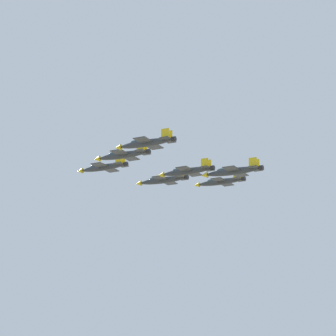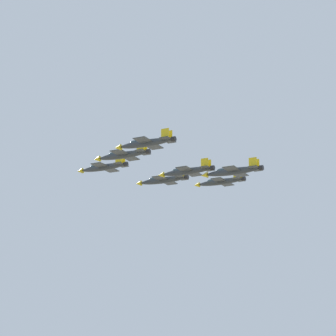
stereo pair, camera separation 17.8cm
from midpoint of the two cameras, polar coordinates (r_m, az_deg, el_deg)
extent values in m
ellipsoid|color=#2D3338|center=(233.44, -5.02, 0.04)|extent=(2.85, 15.91, 2.04)
cone|color=gold|center=(238.21, -6.80, -0.24)|extent=(1.83, 2.12, 1.73)
ellipsoid|color=#334751|center=(235.50, -5.73, 0.11)|extent=(1.66, 2.79, 1.19)
cube|color=#2D3338|center=(232.99, -4.85, 0.04)|extent=(11.48, 4.19, 0.20)
cube|color=gold|center=(228.93, -5.54, 0.36)|extent=(0.96, 3.29, 0.24)
cube|color=gold|center=(237.13, -4.19, -0.25)|extent=(0.96, 3.29, 0.24)
cube|color=#2D3338|center=(230.01, -3.63, 0.25)|extent=(5.55, 2.76, 0.20)
cube|color=gold|center=(229.75, -3.82, 0.66)|extent=(0.39, 2.27, 2.94)
cube|color=gold|center=(231.41, -3.56, 0.53)|extent=(0.39, 2.27, 2.94)
cylinder|color=black|center=(229.14, -3.26, 0.31)|extent=(1.48, 1.20, 1.42)
ellipsoid|color=#2D3338|center=(215.41, -3.50, 0.99)|extent=(2.53, 15.99, 2.05)
cone|color=gold|center=(219.85, -5.50, 0.68)|extent=(1.80, 2.10, 1.74)
ellipsoid|color=#334751|center=(217.35, -4.29, 1.06)|extent=(1.62, 2.78, 1.19)
cube|color=#2D3338|center=(214.99, -3.31, 0.99)|extent=(11.48, 3.98, 0.20)
cube|color=gold|center=(210.80, -4.01, 1.37)|extent=(0.90, 3.30, 0.25)
cube|color=gold|center=(219.26, -2.64, 0.66)|extent=(0.90, 3.30, 0.25)
cube|color=#2D3338|center=(212.25, -1.93, 1.23)|extent=(5.54, 2.67, 0.20)
cube|color=gold|center=(211.98, -2.14, 1.67)|extent=(0.34, 2.28, 2.96)
cube|color=gold|center=(213.69, -1.87, 1.53)|extent=(0.34, 2.28, 2.96)
cylinder|color=black|center=(211.46, -1.52, 1.29)|extent=(1.47, 1.18, 1.43)
ellipsoid|color=#2D3338|center=(235.89, -0.39, -0.96)|extent=(2.52, 16.02, 2.05)
cone|color=gold|center=(239.94, -2.28, -1.21)|extent=(1.80, 2.10, 1.74)
ellipsoid|color=#334751|center=(237.66, -1.14, -0.88)|extent=(1.62, 2.78, 1.20)
cube|color=#2D3338|center=(235.51, -0.22, -0.96)|extent=(11.51, 3.98, 0.21)
cube|color=gold|center=(231.12, -0.79, -0.66)|extent=(0.89, 3.31, 0.25)
cube|color=gold|center=(239.96, 0.34, -1.23)|extent=(0.89, 3.31, 0.25)
cube|color=#2D3338|center=(233.01, 1.08, -0.77)|extent=(5.55, 2.67, 0.21)
cube|color=gold|center=(232.65, 0.90, -0.37)|extent=(0.34, 2.29, 2.96)
cube|color=gold|center=(234.43, 1.11, -0.49)|extent=(0.34, 2.29, 2.96)
cylinder|color=black|center=(232.29, 1.46, -0.72)|extent=(1.47, 1.18, 1.44)
ellipsoid|color=#2D3338|center=(197.41, -1.70, 1.92)|extent=(2.37, 15.65, 2.01)
cone|color=gold|center=(201.47, -3.88, 1.58)|extent=(1.75, 2.05, 1.71)
ellipsoid|color=#334751|center=(199.21, -2.57, 1.99)|extent=(1.57, 2.71, 1.17)
cube|color=#2D3338|center=(197.03, -1.50, 1.92)|extent=(11.23, 3.83, 0.20)
cube|color=gold|center=(192.85, -2.19, 2.35)|extent=(0.85, 3.23, 0.24)
cube|color=gold|center=(201.28, -0.83, 1.55)|extent=(0.85, 3.23, 0.24)
cube|color=#2D3338|center=(194.55, 0.01, 2.19)|extent=(5.41, 2.58, 0.20)
cube|color=gold|center=(194.29, -0.21, 2.66)|extent=(0.32, 2.24, 2.90)
cube|color=gold|center=(195.99, 0.06, 2.50)|extent=(0.32, 2.24, 2.90)
cylinder|color=black|center=(193.84, 0.46, 2.26)|extent=(1.43, 1.15, 1.40)
ellipsoid|color=#2D3338|center=(240.83, 4.10, -1.08)|extent=(2.89, 15.62, 2.00)
cone|color=gold|center=(244.38, 2.25, -1.33)|extent=(1.81, 2.09, 1.70)
ellipsoid|color=#334751|center=(242.39, 3.36, -1.01)|extent=(1.65, 2.74, 1.16)
cube|color=#2D3338|center=(240.49, 4.27, -1.08)|extent=(11.28, 4.19, 0.20)
cube|color=gold|center=(236.11, 3.77, -0.80)|extent=(0.96, 3.23, 0.24)
cube|color=gold|center=(244.93, 4.75, -1.33)|extent=(0.96, 3.23, 0.24)
cube|color=#2D3338|center=(238.32, 5.53, -0.88)|extent=(5.46, 2.74, 0.20)
cube|color=gold|center=(237.93, 5.35, -0.50)|extent=(0.39, 2.23, 2.88)
cube|color=gold|center=(239.71, 5.54, -0.62)|extent=(0.39, 2.23, 2.88)
cylinder|color=black|center=(237.70, 5.90, -0.83)|extent=(1.46, 1.19, 1.40)
ellipsoid|color=#2D3338|center=(218.18, 1.49, -0.27)|extent=(2.76, 15.80, 2.02)
cone|color=gold|center=(222.04, -0.53, -0.55)|extent=(1.81, 2.10, 1.72)
ellipsoid|color=#334751|center=(219.87, 0.68, -0.19)|extent=(1.64, 2.76, 1.18)
cube|color=#2D3338|center=(217.81, 1.68, -0.27)|extent=(11.39, 4.12, 0.20)
cube|color=gold|center=(213.47, 1.08, 0.07)|extent=(0.94, 3.27, 0.24)
cube|color=gold|center=(222.21, 2.25, -0.57)|extent=(0.94, 3.27, 0.24)
cube|color=#2D3338|center=(215.45, 3.07, -0.05)|extent=(5.50, 2.72, 0.20)
cube|color=gold|center=(215.10, 2.87, 0.38)|extent=(0.38, 2.26, 2.92)
cube|color=gold|center=(216.86, 3.10, 0.25)|extent=(0.38, 2.26, 2.92)
cylinder|color=black|center=(214.77, 3.48, 0.01)|extent=(1.47, 1.19, 1.42)
ellipsoid|color=#2D3338|center=(211.88, 5.07, -0.27)|extent=(2.58, 16.26, 2.08)
cone|color=gold|center=(215.24, 2.84, -0.57)|extent=(1.83, 2.14, 1.77)
ellipsoid|color=#334751|center=(213.38, 4.18, -0.19)|extent=(1.65, 2.82, 1.22)
cube|color=#2D3338|center=(211.56, 5.28, -0.28)|extent=(11.68, 4.06, 0.21)
cube|color=gold|center=(206.92, 4.74, 0.09)|extent=(0.91, 3.36, 0.25)
cube|color=gold|center=(216.26, 5.79, -0.59)|extent=(0.91, 3.36, 0.25)
cube|color=#2D3338|center=(209.57, 6.80, -0.04)|extent=(5.63, 2.72, 0.21)
cube|color=gold|center=(209.15, 6.60, 0.41)|extent=(0.35, 2.32, 3.01)
cube|color=gold|center=(211.03, 6.80, 0.27)|extent=(0.35, 2.32, 3.01)
cylinder|color=black|center=(209.00, 7.25, 0.02)|extent=(1.49, 1.20, 1.46)
camera|label=1|loc=(0.09, -89.98, -0.01)|focal=78.81mm
camera|label=2|loc=(0.09, 90.02, 0.01)|focal=78.81mm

